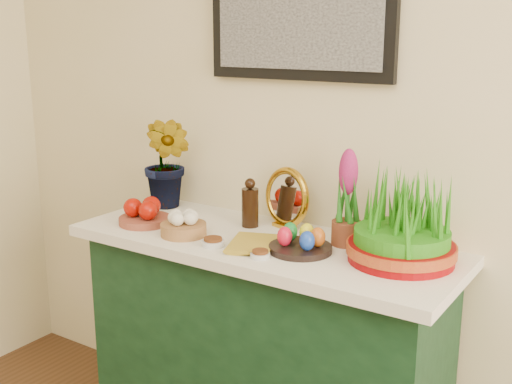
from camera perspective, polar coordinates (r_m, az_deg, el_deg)
sideboard at (r=2.46m, az=0.66°, el=-14.48°), size 1.30×0.45×0.85m
tablecloth at (r=2.28m, az=0.70°, el=-4.62°), size 1.40×0.55×0.04m
hyacinth_green at (r=2.64m, az=-7.89°, el=3.93°), size 0.27×0.23×0.50m
apple_bowl at (r=2.47m, az=-9.88°, el=-1.87°), size 0.23×0.23×0.10m
garlic_basket at (r=2.31m, az=-6.47°, el=-2.94°), size 0.20×0.20×0.09m
vinegar_cruet at (r=2.39m, az=-0.53°, el=-1.19°), size 0.06×0.06×0.19m
mirror at (r=2.38m, az=2.74°, el=-0.56°), size 0.23×0.11×0.23m
book at (r=2.20m, az=-2.26°, el=-4.43°), size 0.20×0.24×0.03m
spice_dish_left at (r=2.20m, az=-3.84°, el=-4.48°), size 0.08×0.08×0.03m
spice_dish_right at (r=2.08m, az=0.37°, el=-5.55°), size 0.06×0.06×0.03m
egg_plate at (r=2.14m, az=4.00°, el=-4.50°), size 0.23×0.23×0.09m
hyacinth_pink at (r=2.19m, az=8.12°, el=-0.91°), size 0.10×0.10×0.33m
wheatgrass_sabzeh at (r=2.07m, az=12.90°, el=-2.78°), size 0.35×0.35×0.28m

